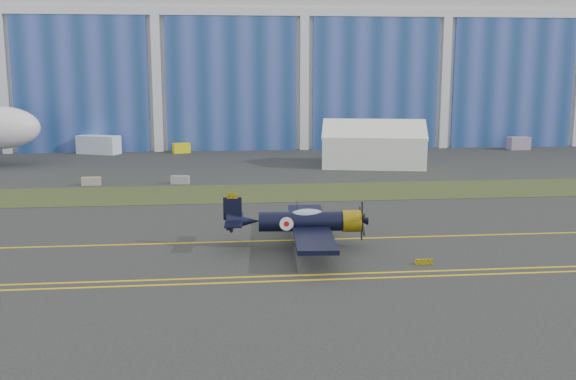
{
  "coord_description": "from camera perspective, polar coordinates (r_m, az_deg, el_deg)",
  "views": [
    {
      "loc": [
        8.76,
        -53.09,
        12.77
      ],
      "look_at": [
        14.54,
        1.85,
        2.53
      ],
      "focal_mm": 42.0,
      "sensor_mm": 36.0,
      "label": 1
    }
  ],
  "objects": [
    {
      "name": "ground",
      "position": [
        55.3,
        -14.98,
        -3.21
      ],
      "size": [
        260.0,
        260.0,
        0.0
      ],
      "primitive_type": "plane",
      "color": "#2E312E",
      "rests_on": "ground"
    },
    {
      "name": "tug",
      "position": [
        101.12,
        -9.02,
        3.53
      ],
      "size": [
        2.78,
        2.16,
        1.43
      ],
      "primitive_type": "cube",
      "rotation": [
        0.0,
        0.0,
        0.29
      ],
      "color": "yellow",
      "rests_on": "ground"
    },
    {
      "name": "hangar",
      "position": [
        125.2,
        -10.22,
        11.35
      ],
      "size": [
        220.0,
        45.7,
        30.0
      ],
      "color": "silver",
      "rests_on": "ground"
    },
    {
      "name": "tent",
      "position": [
        87.76,
        7.26,
        4.04
      ],
      "size": [
        14.68,
        11.98,
        6.04
      ],
      "rotation": [
        0.0,
        0.0,
        -0.21
      ],
      "color": "white",
      "rests_on": "ground"
    },
    {
      "name": "taxiway_centreline",
      "position": [
        50.52,
        -15.84,
        -4.53
      ],
      "size": [
        200.0,
        0.2,
        0.02
      ],
      "primitive_type": "cube",
      "color": "yellow",
      "rests_on": "ground"
    },
    {
      "name": "shipping_container",
      "position": [
        102.61,
        -15.74,
        3.71
      ],
      "size": [
        6.62,
        4.7,
        2.66
      ],
      "primitive_type": "cube",
      "rotation": [
        0.0,
        0.0,
        -0.41
      ],
      "color": "#CAE4F6",
      "rests_on": "ground"
    },
    {
      "name": "guard_board_right",
      "position": [
        44.96,
        11.44,
        -5.97
      ],
      "size": [
        1.2,
        0.15,
        0.35
      ],
      "primitive_type": "cube",
      "color": "yellow",
      "rests_on": "ground"
    },
    {
      "name": "edge_line_near",
      "position": [
        41.57,
        -18.04,
        -7.9
      ],
      "size": [
        80.0,
        0.2,
        0.02
      ],
      "primitive_type": "cube",
      "color": "yellow",
      "rests_on": "ground"
    },
    {
      "name": "warbird",
      "position": [
        47.55,
        1.14,
        -2.68
      ],
      "size": [
        12.26,
        14.47,
        4.08
      ],
      "rotation": [
        0.0,
        0.0,
        -0.07
      ],
      "color": "black",
      "rests_on": "ground"
    },
    {
      "name": "grass_median",
      "position": [
        68.85,
        -13.21,
        -0.45
      ],
      "size": [
        260.0,
        10.0,
        0.02
      ],
      "primitive_type": "cube",
      "color": "#475128",
      "rests_on": "ground"
    },
    {
      "name": "edge_line_far",
      "position": [
        42.5,
        -17.76,
        -7.48
      ],
      "size": [
        80.0,
        0.2,
        0.02
      ],
      "primitive_type": "cube",
      "color": "yellow",
      "rests_on": "ground"
    },
    {
      "name": "barrier_b",
      "position": [
        74.52,
        -9.12,
        0.86
      ],
      "size": [
        2.07,
        0.93,
        0.9
      ],
      "primitive_type": "cube",
      "rotation": [
        0.0,
        0.0,
        -0.17
      ],
      "color": "gray",
      "rests_on": "ground"
    },
    {
      "name": "gse_box",
      "position": [
        109.66,
        18.93,
        3.76
      ],
      "size": [
        3.4,
        2.03,
        1.95
      ],
      "primitive_type": "cube",
      "rotation": [
        0.0,
        0.0,
        0.09
      ],
      "color": "gray",
      "rests_on": "ground"
    },
    {
      "name": "barrier_a",
      "position": [
        75.74,
        -16.32,
        0.72
      ],
      "size": [
        2.01,
        0.62,
        0.9
      ],
      "primitive_type": "cube",
      "rotation": [
        0.0,
        0.0,
        -0.01
      ],
      "color": "#9F9483",
      "rests_on": "ground"
    }
  ]
}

